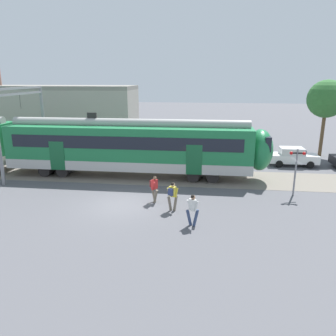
{
  "coord_description": "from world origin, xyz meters",
  "views": [
    {
      "loc": [
        4.92,
        -17.46,
        7.26
      ],
      "look_at": [
        2.45,
        2.67,
        1.6
      ],
      "focal_mm": 35.0,
      "sensor_mm": 36.0,
      "label": 1
    }
  ],
  "objects_px": {
    "pedestrian_yellow": "(172,194)",
    "parked_car_white": "(293,156)",
    "pedestrian_white": "(193,208)",
    "pedestrian_red": "(154,187)",
    "commuter_train": "(21,144)",
    "crossing_signal": "(296,165)"
  },
  "relations": [
    {
      "from": "pedestrian_white",
      "to": "pedestrian_yellow",
      "type": "bearing_deg",
      "value": 123.99
    },
    {
      "from": "pedestrian_red",
      "to": "pedestrian_white",
      "type": "xyz_separation_m",
      "value": [
        2.42,
        -2.95,
        -0.03
      ]
    },
    {
      "from": "parked_car_white",
      "to": "pedestrian_white",
      "type": "bearing_deg",
      "value": -121.51
    },
    {
      "from": "pedestrian_white",
      "to": "parked_car_white",
      "type": "xyz_separation_m",
      "value": [
        7.81,
        12.73,
        -0.18
      ]
    },
    {
      "from": "pedestrian_red",
      "to": "pedestrian_white",
      "type": "relative_size",
      "value": 1.0
    },
    {
      "from": "pedestrian_red",
      "to": "pedestrian_white",
      "type": "distance_m",
      "value": 3.82
    },
    {
      "from": "pedestrian_yellow",
      "to": "crossing_signal",
      "type": "distance_m",
      "value": 8.16
    },
    {
      "from": "pedestrian_yellow",
      "to": "parked_car_white",
      "type": "xyz_separation_m",
      "value": [
        9.02,
        10.93,
        -0.21
      ]
    },
    {
      "from": "pedestrian_red",
      "to": "pedestrian_yellow",
      "type": "xyz_separation_m",
      "value": [
        1.21,
        -1.15,
        0.0
      ]
    },
    {
      "from": "pedestrian_red",
      "to": "crossing_signal",
      "type": "height_order",
      "value": "crossing_signal"
    },
    {
      "from": "parked_car_white",
      "to": "crossing_signal",
      "type": "relative_size",
      "value": 1.33
    },
    {
      "from": "pedestrian_red",
      "to": "pedestrian_yellow",
      "type": "relative_size",
      "value": 1.0
    },
    {
      "from": "pedestrian_yellow",
      "to": "parked_car_white",
      "type": "distance_m",
      "value": 14.18
    },
    {
      "from": "pedestrian_yellow",
      "to": "crossing_signal",
      "type": "relative_size",
      "value": 0.56
    },
    {
      "from": "pedestrian_yellow",
      "to": "parked_car_white",
      "type": "bearing_deg",
      "value": 50.48
    },
    {
      "from": "parked_car_white",
      "to": "pedestrian_yellow",
      "type": "bearing_deg",
      "value": -129.52
    },
    {
      "from": "commuter_train",
      "to": "crossing_signal",
      "type": "bearing_deg",
      "value": -8.61
    },
    {
      "from": "commuter_train",
      "to": "pedestrian_white",
      "type": "distance_m",
      "value": 16.03
    },
    {
      "from": "pedestrian_red",
      "to": "pedestrian_yellow",
      "type": "height_order",
      "value": "same"
    },
    {
      "from": "parked_car_white",
      "to": "commuter_train",
      "type": "bearing_deg",
      "value": -168.11
    },
    {
      "from": "pedestrian_red",
      "to": "pedestrian_white",
      "type": "height_order",
      "value": "same"
    },
    {
      "from": "pedestrian_yellow",
      "to": "parked_car_white",
      "type": "height_order",
      "value": "pedestrian_yellow"
    }
  ]
}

